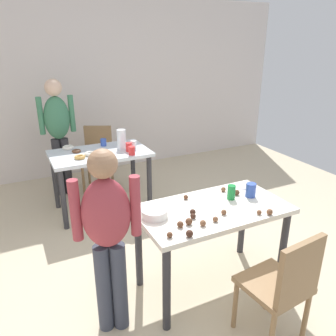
{
  "coord_description": "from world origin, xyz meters",
  "views": [
    {
      "loc": [
        -1.32,
        -1.97,
        2.0
      ],
      "look_at": [
        -0.06,
        0.59,
        0.9
      ],
      "focal_mm": 35.91,
      "sensor_mm": 36.0,
      "label": 1
    }
  ],
  "objects_px": {
    "dining_table_far": "(100,161)",
    "chair_far_table": "(98,154)",
    "person_girl_near": "(107,231)",
    "pitcher_far": "(121,139)",
    "person_adult_far": "(58,128)",
    "mixing_bowl": "(155,213)",
    "dining_table_near": "(212,220)",
    "chair_near_table": "(283,283)",
    "soda_can": "(231,192)"
  },
  "relations": [
    {
      "from": "dining_table_far",
      "to": "chair_far_table",
      "type": "xyz_separation_m",
      "value": [
        0.14,
        0.69,
        -0.14
      ]
    },
    {
      "from": "person_girl_near",
      "to": "pitcher_far",
      "type": "bearing_deg",
      "value": 68.54
    },
    {
      "from": "person_adult_far",
      "to": "mixing_bowl",
      "type": "bearing_deg",
      "value": -82.77
    },
    {
      "from": "chair_far_table",
      "to": "mixing_bowl",
      "type": "distance_m",
      "value": 2.42
    },
    {
      "from": "person_girl_near",
      "to": "pitcher_far",
      "type": "height_order",
      "value": "person_girl_near"
    },
    {
      "from": "dining_table_far",
      "to": "dining_table_near",
      "type": "bearing_deg",
      "value": -76.4
    },
    {
      "from": "dining_table_far",
      "to": "chair_near_table",
      "type": "xyz_separation_m",
      "value": [
        0.53,
        -2.48,
        -0.14
      ]
    },
    {
      "from": "pitcher_far",
      "to": "person_adult_far",
      "type": "bearing_deg",
      "value": 134.06
    },
    {
      "from": "person_adult_far",
      "to": "dining_table_near",
      "type": "bearing_deg",
      "value": -72.32
    },
    {
      "from": "dining_table_near",
      "to": "mixing_bowl",
      "type": "height_order",
      "value": "mixing_bowl"
    },
    {
      "from": "dining_table_far",
      "to": "soda_can",
      "type": "distance_m",
      "value": 1.84
    },
    {
      "from": "soda_can",
      "to": "pitcher_far",
      "type": "distance_m",
      "value": 1.77
    },
    {
      "from": "chair_far_table",
      "to": "soda_can",
      "type": "bearing_deg",
      "value": -78.21
    },
    {
      "from": "mixing_bowl",
      "to": "soda_can",
      "type": "bearing_deg",
      "value": -0.39
    },
    {
      "from": "dining_table_near",
      "to": "pitcher_far",
      "type": "xyz_separation_m",
      "value": [
        -0.15,
        1.79,
        0.23
      ]
    },
    {
      "from": "dining_table_near",
      "to": "chair_far_table",
      "type": "relative_size",
      "value": 1.38
    },
    {
      "from": "chair_far_table",
      "to": "soda_can",
      "type": "distance_m",
      "value": 2.48
    },
    {
      "from": "chair_near_table",
      "to": "pitcher_far",
      "type": "xyz_separation_m",
      "value": [
        -0.25,
        2.49,
        0.37
      ]
    },
    {
      "from": "chair_far_table",
      "to": "person_girl_near",
      "type": "bearing_deg",
      "value": -103.2
    },
    {
      "from": "person_adult_far",
      "to": "soda_can",
      "type": "xyz_separation_m",
      "value": [
        1.0,
        -2.38,
        -0.12
      ]
    },
    {
      "from": "dining_table_near",
      "to": "soda_can",
      "type": "bearing_deg",
      "value": 15.42
    },
    {
      "from": "chair_far_table",
      "to": "person_girl_near",
      "type": "distance_m",
      "value": 2.63
    },
    {
      "from": "person_girl_near",
      "to": "pitcher_far",
      "type": "distance_m",
      "value": 2.0
    },
    {
      "from": "soda_can",
      "to": "dining_table_far",
      "type": "bearing_deg",
      "value": 110.67
    },
    {
      "from": "dining_table_far",
      "to": "person_adult_far",
      "type": "relative_size",
      "value": 0.74
    },
    {
      "from": "dining_table_near",
      "to": "chair_near_table",
      "type": "xyz_separation_m",
      "value": [
        0.1,
        -0.7,
        -0.14
      ]
    },
    {
      "from": "soda_can",
      "to": "chair_far_table",
      "type": "bearing_deg",
      "value": 101.79
    },
    {
      "from": "dining_table_far",
      "to": "person_adult_far",
      "type": "bearing_deg",
      "value": 117.6
    },
    {
      "from": "dining_table_near",
      "to": "pitcher_far",
      "type": "distance_m",
      "value": 1.81
    },
    {
      "from": "dining_table_near",
      "to": "mixing_bowl",
      "type": "relative_size",
      "value": 6.03
    },
    {
      "from": "dining_table_far",
      "to": "person_adult_far",
      "type": "height_order",
      "value": "person_adult_far"
    },
    {
      "from": "dining_table_near",
      "to": "mixing_bowl",
      "type": "distance_m",
      "value": 0.5
    },
    {
      "from": "mixing_bowl",
      "to": "pitcher_far",
      "type": "bearing_deg",
      "value": 79.17
    },
    {
      "from": "dining_table_near",
      "to": "pitcher_far",
      "type": "relative_size",
      "value": 5.15
    },
    {
      "from": "chair_near_table",
      "to": "person_adult_far",
      "type": "height_order",
      "value": "person_adult_far"
    },
    {
      "from": "chair_near_table",
      "to": "mixing_bowl",
      "type": "xyz_separation_m",
      "value": [
        -0.58,
        0.77,
        0.28
      ]
    },
    {
      "from": "dining_table_near",
      "to": "chair_far_table",
      "type": "height_order",
      "value": "chair_far_table"
    },
    {
      "from": "chair_far_table",
      "to": "person_adult_far",
      "type": "relative_size",
      "value": 0.56
    },
    {
      "from": "person_girl_near",
      "to": "dining_table_far",
      "type": "bearing_deg",
      "value": 76.28
    },
    {
      "from": "person_adult_far",
      "to": "pitcher_far",
      "type": "height_order",
      "value": "person_adult_far"
    },
    {
      "from": "dining_table_near",
      "to": "person_girl_near",
      "type": "relative_size",
      "value": 0.87
    },
    {
      "from": "mixing_bowl",
      "to": "person_girl_near",
      "type": "bearing_deg",
      "value": -160.83
    },
    {
      "from": "dining_table_near",
      "to": "chair_far_table",
      "type": "distance_m",
      "value": 2.48
    },
    {
      "from": "chair_near_table",
      "to": "soda_can",
      "type": "height_order",
      "value": "soda_can"
    },
    {
      "from": "mixing_bowl",
      "to": "chair_far_table",
      "type": "bearing_deg",
      "value": 85.42
    },
    {
      "from": "dining_table_far",
      "to": "mixing_bowl",
      "type": "bearing_deg",
      "value": -91.61
    },
    {
      "from": "dining_table_far",
      "to": "mixing_bowl",
      "type": "distance_m",
      "value": 1.71
    },
    {
      "from": "mixing_bowl",
      "to": "soda_can",
      "type": "relative_size",
      "value": 1.63
    },
    {
      "from": "person_adult_far",
      "to": "pitcher_far",
      "type": "xyz_separation_m",
      "value": [
        0.63,
        -0.65,
        -0.06
      ]
    },
    {
      "from": "person_girl_near",
      "to": "soda_can",
      "type": "distance_m",
      "value": 1.11
    }
  ]
}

